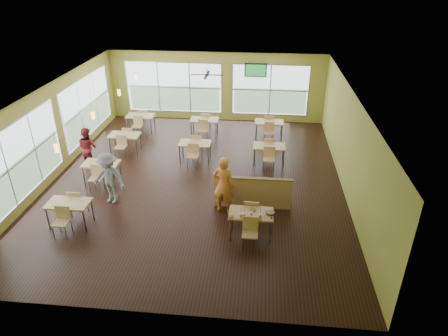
{
  "coord_description": "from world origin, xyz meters",
  "views": [
    {
      "loc": [
        2.16,
        -12.09,
        6.88
      ],
      "look_at": [
        1.05,
        -0.93,
        1.0
      ],
      "focal_mm": 32.0,
      "sensor_mm": 36.0,
      "label": 1
    }
  ],
  "objects": [
    {
      "name": "patron_grey",
      "position": [
        -2.46,
        -1.69,
        0.85
      ],
      "size": [
        1.23,
        0.89,
        1.71
      ],
      "primitive_type": "imported",
      "rotation": [
        0.0,
        0.0,
        -0.25
      ],
      "color": "slate",
      "rests_on": "floor"
    },
    {
      "name": "window_bays",
      "position": [
        -2.65,
        3.08,
        1.48
      ],
      "size": [
        9.24,
        10.24,
        2.38
      ],
      "color": "white",
      "rests_on": "room"
    },
    {
      "name": "half_wall_divider",
      "position": [
        2.0,
        -1.55,
        0.52
      ],
      "size": [
        2.4,
        0.14,
        1.04
      ],
      "color": "tan",
      "rests_on": "floor"
    },
    {
      "name": "ceiling_fan",
      "position": [
        -0.0,
        3.0,
        2.95
      ],
      "size": [
        1.25,
        1.25,
        0.29
      ],
      "color": "#2D2119",
      "rests_on": "ceiling"
    },
    {
      "name": "ketchup_cup",
      "position": [
        2.55,
        -3.21,
        0.76
      ],
      "size": [
        0.06,
        0.06,
        0.02
      ],
      "primitive_type": "cylinder",
      "color": "#B50610",
      "rests_on": "main_table"
    },
    {
      "name": "wrapper_left",
      "position": [
        1.48,
        -3.25,
        0.77
      ],
      "size": [
        0.18,
        0.16,
        0.04
      ],
      "primitive_type": "ellipsoid",
      "rotation": [
        0.0,
        0.0,
        -0.11
      ],
      "color": "#A0854D",
      "rests_on": "main_table"
    },
    {
      "name": "wrapper_right",
      "position": [
        2.24,
        -3.3,
        0.77
      ],
      "size": [
        0.13,
        0.11,
        0.03
      ],
      "primitive_type": "ellipsoid",
      "rotation": [
        0.0,
        0.0,
        -0.04
      ],
      "color": "#A0854D",
      "rests_on": "main_table"
    },
    {
      "name": "food_basket",
      "position": [
        2.52,
        -2.99,
        0.78
      ],
      "size": [
        0.26,
        0.26,
        0.06
      ],
      "color": "black",
      "rests_on": "main_table"
    },
    {
      "name": "cup_blue",
      "position": [
        1.74,
        -3.25,
        0.82
      ],
      "size": [
        0.1,
        0.1,
        0.36
      ],
      "color": "white",
      "rests_on": "main_table"
    },
    {
      "name": "man_plaid",
      "position": [
        1.14,
        -1.88,
        0.92
      ],
      "size": [
        0.78,
        0.62,
        1.85
      ],
      "primitive_type": "imported",
      "rotation": [
        0.0,
        0.0,
        2.84
      ],
      "color": "#D24617",
      "rests_on": "floor"
    },
    {
      "name": "main_table",
      "position": [
        2.0,
        -3.0,
        0.63
      ],
      "size": [
        1.22,
        1.52,
        0.87
      ],
      "color": "tan",
      "rests_on": "floor"
    },
    {
      "name": "room",
      "position": [
        0.0,
        0.0,
        1.6
      ],
      "size": [
        12.0,
        12.04,
        3.2
      ],
      "color": "black",
      "rests_on": "ground"
    },
    {
      "name": "wrapper_mid",
      "position": [
        2.04,
        -2.86,
        0.78
      ],
      "size": [
        0.23,
        0.21,
        0.05
      ],
      "primitive_type": "ellipsoid",
      "rotation": [
        0.0,
        0.0,
        0.16
      ],
      "color": "#A0854D",
      "rests_on": "main_table"
    },
    {
      "name": "cup_red_far",
      "position": [
        2.25,
        -3.24,
        0.83
      ],
      "size": [
        0.1,
        0.1,
        0.38
      ],
      "color": "white",
      "rests_on": "main_table"
    },
    {
      "name": "dining_tables",
      "position": [
        -1.05,
        1.71,
        0.63
      ],
      "size": [
        6.92,
        8.72,
        0.87
      ],
      "color": "tan",
      "rests_on": "floor"
    },
    {
      "name": "tv_backwall",
      "position": [
        1.8,
        5.9,
        2.45
      ],
      "size": [
        1.0,
        0.07,
        0.6
      ],
      "color": "black",
      "rests_on": "wall_back"
    },
    {
      "name": "cup_yellow",
      "position": [
        1.83,
        -3.22,
        0.81
      ],
      "size": [
        0.08,
        0.08,
        0.3
      ],
      "color": "white",
      "rests_on": "main_table"
    },
    {
      "name": "pendant_lights",
      "position": [
        -3.2,
        0.68,
        2.45
      ],
      "size": [
        0.11,
        7.31,
        0.86
      ],
      "color": "#2D2119",
      "rests_on": "ceiling"
    },
    {
      "name": "patron_maroon",
      "position": [
        -4.15,
        0.67,
        0.76
      ],
      "size": [
        0.91,
        0.82,
        1.52
      ],
      "primitive_type": "imported",
      "rotation": [
        0.0,
        0.0,
        2.74
      ],
      "color": "maroon",
      "rests_on": "floor"
    },
    {
      "name": "cup_red_near",
      "position": [
        2.01,
        -3.11,
        0.81
      ],
      "size": [
        0.08,
        0.08,
        0.3
      ],
      "color": "white",
      "rests_on": "main_table"
    }
  ]
}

